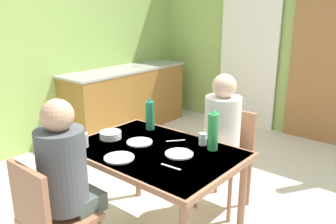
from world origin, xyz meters
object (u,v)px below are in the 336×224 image
person_far_diner (222,126)px  chair_near_diner (49,217)px  dining_table (155,160)px  water_bottle_green_far (213,131)px  person_near_diner (64,167)px  serving_bowl_center (111,135)px  kitchen_counter (126,99)px  chair_far_diner (228,153)px  water_bottle_green_near (150,115)px

person_far_diner → chair_near_diner: bearing=76.3°
dining_table → water_bottle_green_far: (0.32, 0.27, 0.23)m
dining_table → person_near_diner: bearing=-105.3°
person_near_diner → person_far_diner: (0.35, 1.28, 0.00)m
dining_table → serving_bowl_center: size_ratio=7.17×
kitchen_counter → chair_far_diner: 2.36m
chair_far_diner → water_bottle_green_far: 0.66m
chair_near_diner → serving_bowl_center: chair_near_diner is taller
person_far_diner → water_bottle_green_far: (0.15, -0.37, 0.10)m
person_near_diner → water_bottle_green_far: person_near_diner is taller
water_bottle_green_far → chair_near_diner: bearing=-115.4°
kitchen_counter → person_near_diner: (1.85, -2.27, 0.33)m
water_bottle_green_far → serving_bowl_center: bearing=-156.5°
chair_far_diner → serving_bowl_center: chair_far_diner is taller
chair_near_diner → chair_far_diner: 1.59m
kitchen_counter → person_near_diner: bearing=-50.8°
chair_far_diner → person_near_diner: size_ratio=1.13×
kitchen_counter → person_far_diner: size_ratio=2.54×
kitchen_counter → water_bottle_green_far: (2.35, -1.36, 0.43)m
kitchen_counter → chair_far_diner: (2.20, -0.85, 0.05)m
kitchen_counter → water_bottle_green_far: 2.75m
dining_table → kitchen_counter: bearing=141.3°
kitchen_counter → serving_bowl_center: kitchen_counter is taller
kitchen_counter → water_bottle_green_far: size_ratio=6.40×
chair_far_diner → water_bottle_green_near: water_bottle_green_near is taller
person_far_diner → water_bottle_green_far: person_far_diner is taller
water_bottle_green_near → chair_far_diner: bearing=44.0°
water_bottle_green_far → serving_bowl_center: (-0.74, -0.32, -0.12)m
chair_far_diner → serving_bowl_center: size_ratio=5.12×
person_near_diner → serving_bowl_center: (-0.24, 0.59, -0.02)m
dining_table → water_bottle_green_far: bearing=39.8°
serving_bowl_center → water_bottle_green_far: bearing=23.5°
chair_near_diner → serving_bowl_center: 0.81m
person_near_diner → dining_table: bearing=74.7°
chair_near_diner → dining_table: bearing=77.3°
person_near_diner → serving_bowl_center: size_ratio=4.53×
person_near_diner → chair_near_diner: bearing=-90.0°
chair_near_diner → serving_bowl_center: (-0.24, 0.72, 0.27)m
chair_near_diner → kitchen_counter: bearing=127.6°
chair_near_diner → water_bottle_green_near: size_ratio=3.16×
dining_table → person_near_diner: 0.68m
dining_table → person_near_diner: (-0.18, -0.64, 0.13)m
kitchen_counter → person_near_diner: person_near_diner is taller
water_bottle_green_far → dining_table: bearing=-140.2°
kitchen_counter → dining_table: 2.61m
water_bottle_green_near → serving_bowl_center: size_ratio=1.62×
chair_far_diner → person_far_diner: size_ratio=1.13×
chair_far_diner → chair_near_diner: bearing=77.5°
dining_table → chair_far_diner: size_ratio=1.40×
chair_far_diner → person_far_diner: 0.31m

